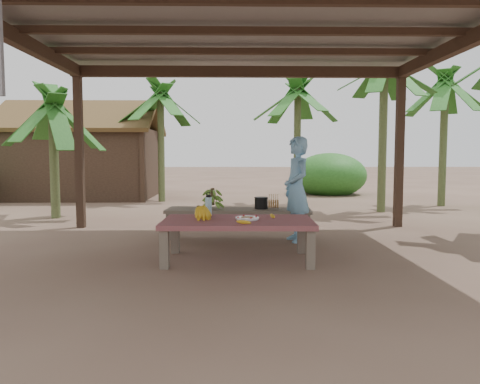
{
  "coord_description": "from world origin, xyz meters",
  "views": [
    {
      "loc": [
        -0.17,
        -5.89,
        1.29
      ],
      "look_at": [
        -0.05,
        0.11,
        0.8
      ],
      "focal_mm": 35.0,
      "sensor_mm": 36.0,
      "label": 1
    }
  ],
  "objects_px": {
    "plate": "(247,218)",
    "cooking_pot": "(261,203)",
    "woman": "(297,189)",
    "water_flask": "(208,206)",
    "ripe_banana_bunch": "(198,212)",
    "work_table": "(238,225)",
    "bench": "(239,212)"
  },
  "relations": [
    {
      "from": "woman",
      "to": "ripe_banana_bunch",
      "type": "bearing_deg",
      "value": -62.75
    },
    {
      "from": "plate",
      "to": "woman",
      "type": "xyz_separation_m",
      "value": [
        0.77,
        1.25,
        0.25
      ]
    },
    {
      "from": "ripe_banana_bunch",
      "to": "work_table",
      "type": "bearing_deg",
      "value": -4.37
    },
    {
      "from": "plate",
      "to": "bench",
      "type": "bearing_deg",
      "value": 92.9
    },
    {
      "from": "water_flask",
      "to": "woman",
      "type": "height_order",
      "value": "woman"
    },
    {
      "from": "cooking_pot",
      "to": "woman",
      "type": "xyz_separation_m",
      "value": [
        0.5,
        -0.3,
        0.24
      ]
    },
    {
      "from": "work_table",
      "to": "woman",
      "type": "height_order",
      "value": "woman"
    },
    {
      "from": "work_table",
      "to": "plate",
      "type": "xyz_separation_m",
      "value": [
        0.11,
        -0.02,
        0.08
      ]
    },
    {
      "from": "bench",
      "to": "plate",
      "type": "height_order",
      "value": "plate"
    },
    {
      "from": "plate",
      "to": "water_flask",
      "type": "xyz_separation_m",
      "value": [
        -0.48,
        0.37,
        0.11
      ]
    },
    {
      "from": "ripe_banana_bunch",
      "to": "plate",
      "type": "bearing_deg",
      "value": -5.61
    },
    {
      "from": "plate",
      "to": "cooking_pot",
      "type": "relative_size",
      "value": 1.4
    },
    {
      "from": "ripe_banana_bunch",
      "to": "water_flask",
      "type": "xyz_separation_m",
      "value": [
        0.11,
        0.31,
        0.04
      ]
    },
    {
      "from": "work_table",
      "to": "woman",
      "type": "relative_size",
      "value": 1.18
    },
    {
      "from": "woman",
      "to": "bench",
      "type": "bearing_deg",
      "value": -123.06
    },
    {
      "from": "water_flask",
      "to": "ripe_banana_bunch",
      "type": "bearing_deg",
      "value": -109.08
    },
    {
      "from": "plate",
      "to": "cooking_pot",
      "type": "bearing_deg",
      "value": 80.16
    },
    {
      "from": "ripe_banana_bunch",
      "to": "plate",
      "type": "distance_m",
      "value": 0.6
    },
    {
      "from": "bench",
      "to": "cooking_pot",
      "type": "xyz_separation_m",
      "value": [
        0.35,
        0.01,
        0.14
      ]
    },
    {
      "from": "ripe_banana_bunch",
      "to": "cooking_pot",
      "type": "height_order",
      "value": "ripe_banana_bunch"
    },
    {
      "from": "ripe_banana_bunch",
      "to": "plate",
      "type": "xyz_separation_m",
      "value": [
        0.59,
        -0.06,
        -0.07
      ]
    },
    {
      "from": "ripe_banana_bunch",
      "to": "woman",
      "type": "relative_size",
      "value": 0.2
    },
    {
      "from": "ripe_banana_bunch",
      "to": "plate",
      "type": "height_order",
      "value": "ripe_banana_bunch"
    },
    {
      "from": "cooking_pot",
      "to": "woman",
      "type": "distance_m",
      "value": 0.63
    },
    {
      "from": "woman",
      "to": "water_flask",
      "type": "bearing_deg",
      "value": -68.78
    },
    {
      "from": "work_table",
      "to": "plate",
      "type": "distance_m",
      "value": 0.14
    },
    {
      "from": "water_flask",
      "to": "woman",
      "type": "relative_size",
      "value": 0.2
    },
    {
      "from": "bench",
      "to": "ripe_banana_bunch",
      "type": "distance_m",
      "value": 1.58
    },
    {
      "from": "plate",
      "to": "work_table",
      "type": "bearing_deg",
      "value": 169.22
    },
    {
      "from": "ripe_banana_bunch",
      "to": "bench",
      "type": "bearing_deg",
      "value": 71.01
    },
    {
      "from": "bench",
      "to": "ripe_banana_bunch",
      "type": "relative_size",
      "value": 7.39
    },
    {
      "from": "work_table",
      "to": "cooking_pot",
      "type": "relative_size",
      "value": 9.08
    }
  ]
}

